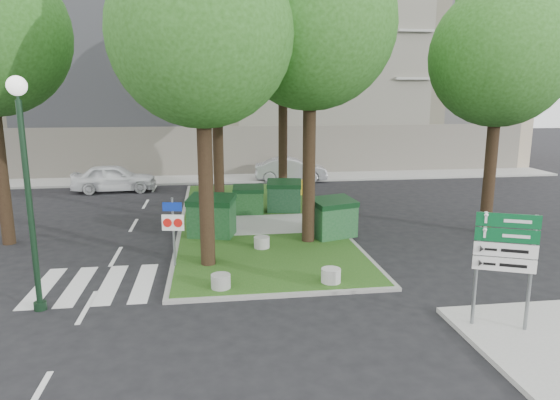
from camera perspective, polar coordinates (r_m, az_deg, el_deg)
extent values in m
plane|color=black|center=(13.30, -1.57, -11.01)|extent=(120.00, 120.00, 0.00)
cube|color=#1F4D16|center=(20.89, -2.70, -2.24)|extent=(6.00, 16.00, 0.12)
cube|color=gray|center=(20.89, -2.70, -2.27)|extent=(6.30, 16.30, 0.10)
cube|color=#999993|center=(31.12, -5.44, 2.45)|extent=(42.00, 3.00, 0.12)
cube|color=silver|center=(14.81, -17.02, -9.07)|extent=(5.00, 3.00, 0.01)
cube|color=tan|center=(38.29, -6.24, 16.14)|extent=(41.00, 12.00, 16.00)
cylinder|color=black|center=(14.82, -8.53, 3.65)|extent=(0.44, 0.44, 6.16)
sphere|color=#235115|center=(14.75, -9.00, 18.18)|extent=(5.20, 5.20, 5.20)
cylinder|color=black|center=(17.10, 3.35, 5.81)|extent=(0.44, 0.44, 6.72)
sphere|color=#235115|center=(17.14, 3.52, 19.50)|extent=(5.60, 5.60, 5.60)
cylinder|color=black|center=(21.29, -7.07, 5.83)|extent=(0.44, 0.44, 5.88)
sphere|color=#235115|center=(21.21, -7.33, 15.46)|extent=(4.80, 4.80, 4.80)
sphere|color=#235115|center=(21.58, -6.62, 19.90)|extent=(3.60, 3.60, 3.60)
cylinder|color=black|center=(24.48, 0.33, 8.03)|extent=(0.44, 0.44, 7.00)
sphere|color=#235115|center=(24.56, 0.35, 17.97)|extent=(5.80, 5.80, 5.80)
cylinder|color=black|center=(20.17, 22.99, 4.63)|extent=(0.44, 0.44, 5.88)
sphere|color=#235115|center=(20.09, 23.85, 14.77)|extent=(5.00, 5.00, 5.00)
sphere|color=#235115|center=(20.59, 24.71, 19.32)|extent=(3.75, 3.75, 3.75)
cube|color=#0F3816|center=(18.35, -7.81, -2.17)|extent=(1.81, 1.46, 1.24)
cube|color=black|center=(18.18, -7.87, 0.03)|extent=(1.89, 1.55, 0.36)
cube|color=#123F15|center=(21.64, -3.62, -0.22)|extent=(1.36, 0.99, 1.01)
cube|color=black|center=(21.52, -3.64, 1.30)|extent=(1.41, 1.05, 0.29)
cube|color=#0F3219|center=(22.03, 0.48, 0.20)|extent=(1.59, 1.21, 1.14)
cube|color=black|center=(21.91, 0.48, 1.89)|extent=(1.66, 1.29, 0.33)
cube|color=#14431D|center=(18.19, 6.08, -2.35)|extent=(1.74, 1.43, 1.18)
cube|color=black|center=(18.03, 6.13, -0.24)|extent=(1.81, 1.51, 0.34)
cylinder|color=gray|center=(13.58, -6.78, -9.20)|extent=(0.52, 0.52, 0.37)
cylinder|color=#B0AFAA|center=(13.95, 5.84, -8.57)|extent=(0.54, 0.54, 0.39)
cylinder|color=#969691|center=(16.87, -2.10, -4.85)|extent=(0.53, 0.53, 0.38)
cylinder|color=gold|center=(25.71, 2.31, 1.47)|extent=(0.43, 0.43, 0.76)
cylinder|color=black|center=(13.15, -26.67, -0.96)|extent=(0.14, 0.14, 5.08)
cylinder|color=black|center=(13.85, -25.71, -10.83)|extent=(0.30, 0.30, 0.20)
sphere|color=white|center=(12.88, -27.87, 11.47)|extent=(0.45, 0.45, 0.45)
cylinder|color=slate|center=(15.29, -12.06, -3.80)|extent=(0.08, 0.08, 2.21)
cube|color=navy|center=(15.08, -12.20, -0.73)|extent=(0.57, 0.13, 0.27)
cube|color=white|center=(15.20, -12.12, -2.52)|extent=(0.66, 0.15, 0.49)
cylinder|color=red|center=(15.21, -12.71, -2.53)|extent=(0.27, 0.07, 0.27)
cylinder|color=red|center=(15.18, -11.52, -2.50)|extent=(0.27, 0.07, 0.27)
cylinder|color=slate|center=(11.94, 21.53, -7.34)|extent=(0.10, 0.10, 2.59)
cylinder|color=slate|center=(12.12, 26.73, -7.52)|extent=(0.10, 0.10, 2.59)
cube|color=#0A5126|center=(11.70, 24.62, -2.12)|extent=(1.21, 0.55, 0.30)
cube|color=#0A5126|center=(11.78, 24.48, -3.67)|extent=(1.21, 0.55, 0.30)
cube|color=white|center=(11.87, 24.35, -5.20)|extent=(1.21, 0.55, 0.30)
cube|color=white|center=(11.97, 24.21, -6.71)|extent=(1.21, 0.55, 0.30)
imported|color=white|center=(28.49, -18.41, 2.41)|extent=(4.46, 1.93, 1.50)
imported|color=#A9AAB1|center=(30.32, 1.27, 3.51)|extent=(4.49, 2.02, 1.43)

